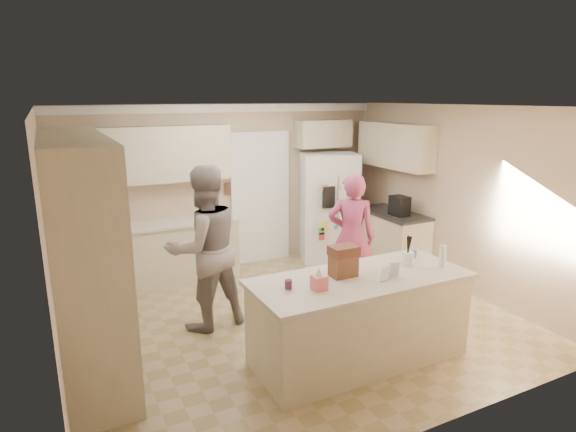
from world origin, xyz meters
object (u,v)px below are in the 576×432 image
teen_boy (204,248)px  island_base (359,320)px  coffee_maker (399,206)px  dollhouse_body (343,266)px  utensil_crock (408,259)px  refrigerator (328,207)px  tissue_box (319,283)px  teen_girl (351,237)px

teen_boy → island_base: bearing=120.4°
coffee_maker → dollhouse_body: (-2.20, -1.80, -0.03)m
island_base → utensil_crock: bearing=4.4°
refrigerator → tissue_box: size_ratio=12.86×
teen_girl → island_base: bearing=94.0°
teen_boy → refrigerator: bearing=-158.9°
coffee_maker → refrigerator: bearing=120.5°
island_base → teen_boy: bearing=129.1°
coffee_maker → teen_girl: bearing=-156.9°
teen_girl → tissue_box: bearing=81.9°
refrigerator → tissue_box: (-1.97, -3.07, 0.10)m
coffee_maker → dollhouse_body: size_ratio=1.15×
island_base → teen_girl: teen_girl is taller
utensil_crock → teen_boy: 2.32m
island_base → dollhouse_body: dollhouse_body is taller
refrigerator → teen_boy: 3.01m
utensil_crock → teen_boy: teen_boy is taller
teen_boy → teen_girl: 2.01m
refrigerator → utensil_crock: size_ratio=12.00×
refrigerator → teen_girl: size_ratio=1.03×
refrigerator → dollhouse_body: bearing=-99.9°
coffee_maker → island_base: bearing=-137.2°
refrigerator → coffee_maker: (0.63, -1.07, 0.17)m
island_base → tissue_box: tissue_box is taller
tissue_box → teen_girl: (1.37, 1.47, -0.12)m
utensil_crock → dollhouse_body: (-0.80, 0.05, 0.04)m
coffee_maker → utensil_crock: coffee_maker is taller
coffee_maker → tissue_box: size_ratio=2.14×
island_base → refrigerator: bearing=64.4°
utensil_crock → dollhouse_body: dollhouse_body is taller
island_base → teen_boy: size_ratio=1.12×
utensil_crock → teen_boy: size_ratio=0.08×
island_base → utensil_crock: 0.86m
utensil_crock → dollhouse_body: bearing=176.4°
utensil_crock → dollhouse_body: size_ratio=0.58×
island_base → tissue_box: bearing=-169.7°
island_base → dollhouse_body: 0.62m
island_base → teen_girl: (0.82, 1.37, 0.43)m
refrigerator → teen_girl: (-0.61, -1.59, -0.03)m
teen_girl → coffee_maker: bearing=-122.2°
island_base → teen_boy: teen_boy is taller
utensil_crock → tissue_box: (-1.20, -0.15, -0.00)m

